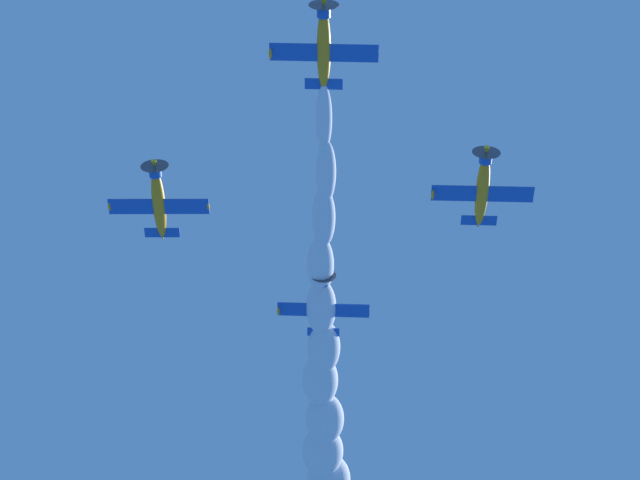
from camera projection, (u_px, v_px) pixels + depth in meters
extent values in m
ellipsoid|color=orange|center=(324.00, 49.00, 69.70)|extent=(4.74, 6.02, 1.09)
cylinder|color=#194CB2|center=(324.00, 11.00, 68.00)|extent=(1.41, 1.37, 1.10)
cone|color=yellow|center=(324.00, 3.00, 67.63)|extent=(0.82, 0.87, 0.52)
cylinder|color=#3F3F47|center=(324.00, 5.00, 67.72)|extent=(1.97, 1.44, 2.41)
cube|color=#194CB2|center=(324.00, 53.00, 69.68)|extent=(7.61, 5.98, 0.61)
ellipsoid|color=orange|center=(377.00, 51.00, 69.86)|extent=(0.72, 0.88, 0.26)
ellipsoid|color=orange|center=(270.00, 54.00, 69.49)|extent=(0.72, 0.88, 0.26)
cube|color=#194CB2|center=(324.00, 84.00, 71.37)|extent=(2.95, 2.46, 0.27)
cube|color=orange|center=(323.00, 82.00, 71.82)|extent=(0.78, 1.00, 1.11)
ellipsoid|color=#1E232D|center=(323.00, 44.00, 69.87)|extent=(1.46, 1.64, 0.68)
ellipsoid|color=orange|center=(482.00, 191.00, 74.80)|extent=(4.74, 5.99, 1.18)
cylinder|color=#194CB2|center=(486.00, 158.00, 73.18)|extent=(1.41, 1.34, 1.10)
cone|color=yellow|center=(487.00, 151.00, 72.83)|extent=(0.83, 0.86, 0.53)
cylinder|color=#3F3F47|center=(486.00, 152.00, 72.91)|extent=(1.99, 1.36, 2.38)
cube|color=#194CB2|center=(482.00, 194.00, 74.77)|extent=(7.61, 5.98, 0.52)
ellipsoid|color=orange|center=(532.00, 193.00, 74.91)|extent=(0.72, 0.87, 0.27)
ellipsoid|color=orange|center=(433.00, 195.00, 74.63)|extent=(0.72, 0.87, 0.27)
cube|color=#194CB2|center=(479.00, 220.00, 76.40)|extent=(2.95, 2.46, 0.24)
cube|color=orange|center=(478.00, 218.00, 76.85)|extent=(0.78, 0.97, 1.12)
ellipsoid|color=#1E232D|center=(482.00, 185.00, 74.99)|extent=(1.46, 1.62, 0.70)
ellipsoid|color=orange|center=(159.00, 203.00, 75.73)|extent=(4.71, 6.00, 1.15)
cylinder|color=#194CB2|center=(155.00, 171.00, 74.10)|extent=(1.38, 1.35, 1.06)
cone|color=yellow|center=(154.00, 164.00, 73.75)|extent=(0.81, 0.86, 0.51)
cylinder|color=#3F3F47|center=(155.00, 166.00, 73.83)|extent=(1.92, 1.39, 2.30)
cube|color=#194CB2|center=(159.00, 206.00, 75.69)|extent=(7.62, 5.98, 0.20)
ellipsoid|color=orange|center=(208.00, 206.00, 75.70)|extent=(0.72, 0.87, 0.26)
ellipsoid|color=orange|center=(109.00, 207.00, 75.69)|extent=(0.72, 0.87, 0.26)
cube|color=#194CB2|center=(162.00, 233.00, 77.32)|extent=(2.95, 2.46, 0.13)
cube|color=orange|center=(163.00, 230.00, 77.78)|extent=(0.75, 0.98, 1.12)
ellipsoid|color=#1E232D|center=(159.00, 198.00, 75.91)|extent=(1.44, 1.63, 0.67)
ellipsoid|color=orange|center=(323.00, 307.00, 82.84)|extent=(4.74, 5.99, 1.22)
cylinder|color=#194CB2|center=(323.00, 280.00, 81.23)|extent=(1.42, 1.34, 1.11)
cone|color=yellow|center=(323.00, 274.00, 80.88)|extent=(0.83, 0.85, 0.53)
cylinder|color=#3F3F47|center=(323.00, 275.00, 80.96)|extent=(2.00, 1.36, 2.39)
cube|color=#194CB2|center=(323.00, 310.00, 82.81)|extent=(7.61, 5.98, 0.56)
ellipsoid|color=orange|center=(368.00, 309.00, 82.96)|extent=(0.73, 0.87, 0.27)
ellipsoid|color=orange|center=(278.00, 311.00, 82.65)|extent=(0.73, 0.87, 0.27)
cube|color=#194CB2|center=(323.00, 332.00, 84.43)|extent=(2.95, 2.46, 0.26)
cube|color=orange|center=(323.00, 329.00, 84.88)|extent=(0.79, 0.97, 1.13)
ellipsoid|color=#1E232D|center=(323.00, 302.00, 83.03)|extent=(1.46, 1.62, 0.71)
ellipsoid|color=white|center=(324.00, 119.00, 72.99)|extent=(4.57, 5.67, 1.43)
ellipsoid|color=white|center=(326.00, 172.00, 75.65)|extent=(4.86, 5.89, 1.79)
ellipsoid|color=white|center=(324.00, 218.00, 78.03)|extent=(5.16, 6.10, 2.15)
ellipsoid|color=white|center=(320.00, 265.00, 80.76)|extent=(5.46, 6.31, 2.51)
ellipsoid|color=white|center=(321.00, 307.00, 83.07)|extent=(5.75, 6.53, 2.87)
ellipsoid|color=white|center=(324.00, 347.00, 85.72)|extent=(6.05, 6.74, 3.23)
ellipsoid|color=white|center=(320.00, 380.00, 88.05)|extent=(6.35, 6.95, 3.59)
ellipsoid|color=white|center=(325.00, 419.00, 90.48)|extent=(6.64, 7.17, 3.95)
ellipsoid|color=white|center=(323.00, 451.00, 92.98)|extent=(6.94, 7.38, 4.31)
ellipsoid|color=white|center=(329.00, 479.00, 95.59)|extent=(7.24, 7.59, 4.66)
ellipsoid|color=white|center=(321.00, 361.00, 86.17)|extent=(4.57, 5.67, 1.43)
ellipsoid|color=white|center=(324.00, 397.00, 88.87)|extent=(4.86, 5.89, 1.79)
ellipsoid|color=white|center=(325.00, 428.00, 91.05)|extent=(5.16, 6.10, 2.15)
ellipsoid|color=white|center=(324.00, 464.00, 93.54)|extent=(5.46, 6.31, 2.51)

